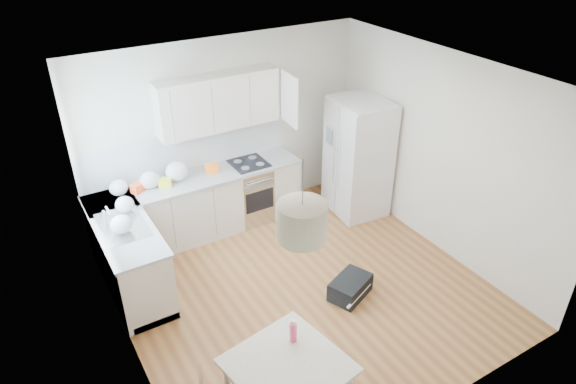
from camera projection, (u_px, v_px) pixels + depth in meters
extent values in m
plane|color=brown|center=(303.00, 289.00, 6.44)|extent=(4.20, 4.20, 0.00)
plane|color=white|center=(307.00, 79.00, 5.08)|extent=(4.20, 4.20, 0.00)
plane|color=silver|center=(226.00, 132.00, 7.31)|extent=(4.20, 0.00, 4.20)
plane|color=silver|center=(117.00, 255.00, 4.83)|extent=(0.00, 4.20, 4.20)
plane|color=silver|center=(440.00, 154.00, 6.69)|extent=(0.00, 4.20, 4.20)
cube|color=#BFE0F9|center=(83.00, 168.00, 5.48)|extent=(0.02, 1.00, 1.00)
cube|color=beige|center=(200.00, 207.00, 7.29)|extent=(3.00, 0.60, 0.88)
cube|color=beige|center=(128.00, 255.00, 6.31)|extent=(0.60, 1.80, 0.88)
cube|color=#A6A9AB|center=(197.00, 178.00, 7.05)|extent=(3.02, 0.64, 0.04)
cube|color=#A6A9AB|center=(122.00, 224.00, 6.08)|extent=(0.64, 1.82, 0.04)
cube|color=white|center=(187.00, 150.00, 7.11)|extent=(3.00, 0.01, 0.58)
cube|color=white|center=(91.00, 209.00, 5.79)|extent=(0.01, 1.80, 0.58)
cube|color=beige|center=(218.00, 102.00, 6.86)|extent=(1.70, 0.32, 0.75)
cube|color=#BDB5A1|center=(288.00, 366.00, 4.49)|extent=(1.08, 1.08, 0.04)
cylinder|color=beige|center=(292.00, 347.00, 5.16)|extent=(0.05, 0.05, 0.70)
cylinder|color=#F74476|center=(293.00, 330.00, 4.66)|extent=(0.08, 0.08, 0.25)
cube|color=black|center=(350.00, 287.00, 6.28)|extent=(0.62, 0.52, 0.24)
cylinder|color=#C4BA97|center=(302.00, 221.00, 3.82)|extent=(0.49, 0.49, 0.30)
ellipsoid|color=white|center=(119.00, 188.00, 6.58)|extent=(0.24, 0.20, 0.21)
ellipsoid|color=white|center=(150.00, 180.00, 6.73)|extent=(0.26, 0.22, 0.23)
ellipsoid|color=white|center=(177.00, 171.00, 6.90)|extent=(0.31, 0.26, 0.28)
ellipsoid|color=white|center=(125.00, 204.00, 6.24)|extent=(0.23, 0.19, 0.20)
ellipsoid|color=white|center=(121.00, 224.00, 5.84)|extent=(0.25, 0.21, 0.22)
cube|color=orange|center=(212.00, 169.00, 7.14)|extent=(0.19, 0.14, 0.12)
cube|color=yellow|center=(165.00, 183.00, 6.79)|extent=(0.20, 0.17, 0.12)
cube|color=#C03C18|center=(138.00, 188.00, 6.67)|extent=(0.21, 0.18, 0.12)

